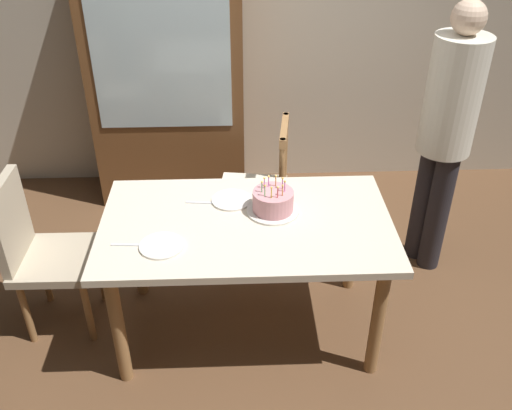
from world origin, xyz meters
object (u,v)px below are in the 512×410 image
object	(u,v)px
chair_spindle_back	(257,193)
chair_upholstered	(38,248)
person_guest	(447,127)
birthday_cake	(273,202)
china_cabinet	(167,79)
plate_far_side	(232,200)
dining_table	(247,237)
plate_near_celebrant	(162,246)

from	to	relation	value
chair_spindle_back	chair_upholstered	world-z (taller)	same
chair_upholstered	person_guest	xyz separation A→B (m)	(2.35, 0.49, 0.45)
birthday_cake	china_cabinet	size ratio (longest dim) A/B	0.15
plate_far_side	person_guest	bearing A→B (deg)	17.36
dining_table	plate_near_celebrant	world-z (taller)	plate_near_celebrant
dining_table	chair_upholstered	xyz separation A→B (m)	(-1.15, 0.11, -0.13)
chair_spindle_back	dining_table	bearing A→B (deg)	-96.43
birthday_cake	china_cabinet	xyz separation A→B (m)	(-0.68, 1.47, 0.14)
person_guest	chair_upholstered	bearing A→B (deg)	-168.29
person_guest	plate_far_side	bearing A→B (deg)	-162.64
person_guest	plate_near_celebrant	bearing A→B (deg)	-153.77
plate_near_celebrant	person_guest	xyz separation A→B (m)	(1.62, 0.80, 0.22)
dining_table	person_guest	world-z (taller)	person_guest
birthday_cake	china_cabinet	world-z (taller)	china_cabinet
dining_table	plate_far_side	world-z (taller)	plate_far_side
chair_spindle_back	birthday_cake	bearing A→B (deg)	-85.08
china_cabinet	plate_near_celebrant	bearing A→B (deg)	-86.15
birthday_cake	chair_upholstered	bearing A→B (deg)	178.90
chair_upholstered	china_cabinet	xyz separation A→B (m)	(0.61, 1.45, 0.42)
chair_upholstered	person_guest	size ratio (longest dim) A/B	0.55
chair_upholstered	china_cabinet	distance (m)	1.62
chair_upholstered	chair_spindle_back	bearing A→B (deg)	27.69
person_guest	china_cabinet	distance (m)	1.99
plate_near_celebrant	person_guest	size ratio (longest dim) A/B	0.13
plate_near_celebrant	plate_far_side	bearing A→B (deg)	49.48
plate_far_side	chair_spindle_back	distance (m)	0.66
person_guest	china_cabinet	world-z (taller)	china_cabinet
dining_table	birthday_cake	distance (m)	0.23
chair_upholstered	person_guest	world-z (taller)	person_guest
chair_upholstered	china_cabinet	world-z (taller)	china_cabinet
plate_near_celebrant	person_guest	world-z (taller)	person_guest
chair_spindle_back	person_guest	distance (m)	1.25
plate_far_side	dining_table	bearing A→B (deg)	-69.20
plate_far_side	china_cabinet	size ratio (longest dim) A/B	0.12
birthday_cake	chair_spindle_back	xyz separation A→B (m)	(-0.06, 0.67, -0.36)
birthday_cake	plate_near_celebrant	xyz separation A→B (m)	(-0.56, -0.29, -0.05)
dining_table	chair_spindle_back	distance (m)	0.79
plate_far_side	chair_upholstered	size ratio (longest dim) A/B	0.23
dining_table	birthday_cake	world-z (taller)	birthday_cake
dining_table	plate_near_celebrant	bearing A→B (deg)	-154.42
dining_table	plate_near_celebrant	xyz separation A→B (m)	(-0.42, -0.20, 0.10)
birthday_cake	plate_far_side	xyz separation A→B (m)	(-0.22, 0.11, -0.05)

